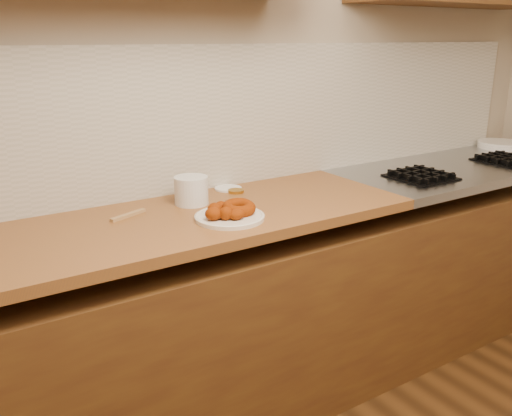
# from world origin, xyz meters

# --- Properties ---
(wall_back) EXTENTS (4.00, 0.02, 2.70)m
(wall_back) POSITION_xyz_m (0.00, 2.00, 1.35)
(wall_back) COLOR tan
(wall_back) RESTS_ON ground
(base_cabinet) EXTENTS (3.60, 0.60, 0.77)m
(base_cabinet) POSITION_xyz_m (0.00, 1.69, 0.39)
(base_cabinet) COLOR #5B3A15
(base_cabinet) RESTS_ON floor
(butcher_block) EXTENTS (2.30, 0.62, 0.04)m
(butcher_block) POSITION_xyz_m (-0.65, 1.69, 0.88)
(butcher_block) COLOR brown
(butcher_block) RESTS_ON base_cabinet
(stovetop) EXTENTS (1.30, 0.62, 0.04)m
(stovetop) POSITION_xyz_m (1.15, 1.69, 0.88)
(stovetop) COLOR #9EA0A5
(stovetop) RESTS_ON base_cabinet
(backsplash) EXTENTS (3.60, 0.02, 0.60)m
(backsplash) POSITION_xyz_m (0.00, 1.99, 1.20)
(backsplash) COLOR #B8B2A4
(backsplash) RESTS_ON wall_back
(burner_grates) EXTENTS (0.91, 0.26, 0.03)m
(burner_grates) POSITION_xyz_m (1.13, 1.61, 0.91)
(burner_grates) COLOR black
(burner_grates) RESTS_ON stovetop
(donut_plate) EXTENTS (0.25, 0.25, 0.01)m
(donut_plate) POSITION_xyz_m (-0.25, 1.57, 0.91)
(donut_plate) COLOR silver
(donut_plate) RESTS_ON butcher_block
(ring_donut) EXTENTS (0.13, 0.13, 0.06)m
(ring_donut) POSITION_xyz_m (-0.21, 1.57, 0.94)
(ring_donut) COLOR #772703
(ring_donut) RESTS_ON donut_plate
(fried_dough_chunks) EXTENTS (0.13, 0.17, 0.05)m
(fried_dough_chunks) POSITION_xyz_m (-0.29, 1.57, 0.94)
(fried_dough_chunks) COLOR #772703
(fried_dough_chunks) RESTS_ON donut_plate
(plastic_tub) EXTENTS (0.15, 0.15, 0.11)m
(plastic_tub) POSITION_xyz_m (-0.28, 1.81, 0.95)
(plastic_tub) COLOR silver
(plastic_tub) RESTS_ON butcher_block
(tub_lid) EXTENTS (0.12, 0.12, 0.01)m
(tub_lid) POSITION_xyz_m (-0.05, 1.92, 0.90)
(tub_lid) COLOR white
(tub_lid) RESTS_ON butcher_block
(brass_jar_lid) EXTENTS (0.08, 0.08, 0.01)m
(brass_jar_lid) POSITION_xyz_m (-0.05, 1.86, 0.91)
(brass_jar_lid) COLOR #B38327
(brass_jar_lid) RESTS_ON butcher_block
(wooden_utensil) EXTENTS (0.15, 0.08, 0.01)m
(wooden_utensil) POSITION_xyz_m (-0.55, 1.79, 0.91)
(wooden_utensil) COLOR #9E7948
(wooden_utensil) RESTS_ON butcher_block
(plate_stack) EXTENTS (0.25, 0.25, 0.04)m
(plate_stack) POSITION_xyz_m (1.76, 1.85, 0.92)
(plate_stack) COLOR silver
(plate_stack) RESTS_ON stovetop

